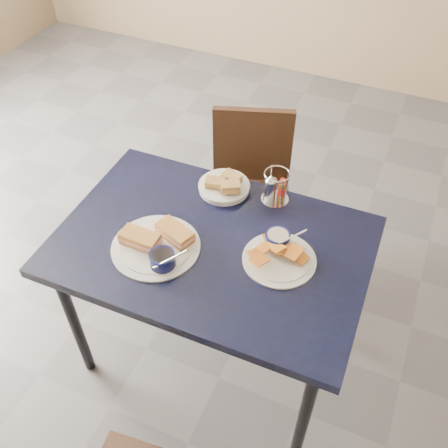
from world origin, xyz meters
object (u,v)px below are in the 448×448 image
at_px(plantain_plate, 278,251).
at_px(condiment_caddy, 275,188).
at_px(sandwich_plate, 158,244).
at_px(dining_table, 212,255).
at_px(chair_far, 255,181).
at_px(bread_basket, 225,186).

relative_size(plantain_plate, condiment_caddy, 1.91).
bearing_deg(sandwich_plate, condiment_caddy, 54.94).
height_order(dining_table, condiment_caddy, condiment_caddy).
xyz_separation_m(sandwich_plate, condiment_caddy, (0.29, 0.41, 0.03)).
bearing_deg(condiment_caddy, chair_far, 118.95).
xyz_separation_m(chair_far, condiment_caddy, (0.21, -0.38, 0.34)).
height_order(chair_far, sandwich_plate, sandwich_plate).
height_order(plantain_plate, bread_basket, plantain_plate).
xyz_separation_m(chair_far, bread_basket, (0.01, -0.41, 0.30)).
distance_m(sandwich_plate, bread_basket, 0.40).
bearing_deg(bread_basket, plantain_plate, -37.89).
bearing_deg(chair_far, bread_basket, -88.33).
xyz_separation_m(bread_basket, condiment_caddy, (0.20, 0.03, 0.03)).
relative_size(chair_far, bread_basket, 4.03).
height_order(chair_far, condiment_caddy, condiment_caddy).
xyz_separation_m(chair_far, plantain_plate, (0.32, -0.65, 0.30)).
distance_m(dining_table, bread_basket, 0.31).
relative_size(bread_basket, condiment_caddy, 1.50).
xyz_separation_m(dining_table, condiment_caddy, (0.13, 0.31, 0.13)).
distance_m(chair_far, plantain_plate, 0.79).
bearing_deg(bread_basket, chair_far, 91.67).
relative_size(chair_far, condiment_caddy, 6.04).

